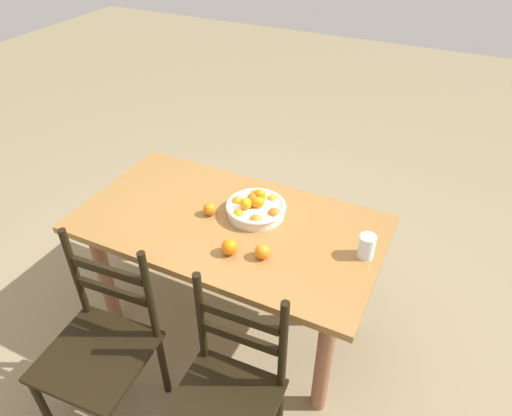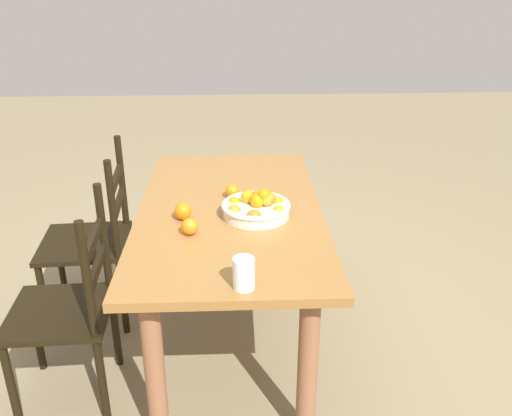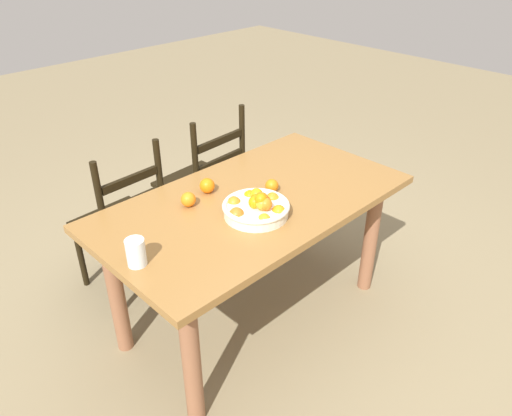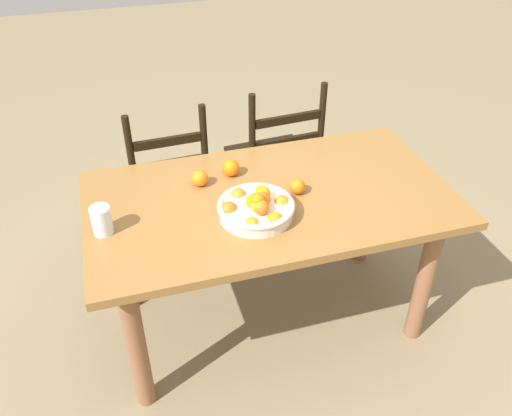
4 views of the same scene
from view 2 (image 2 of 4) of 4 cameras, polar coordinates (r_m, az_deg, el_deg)
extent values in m
plane|color=#857655|center=(2.96, -2.46, -13.56)|extent=(12.00, 12.00, 0.00)
cube|color=olive|center=(2.58, -2.75, -0.34)|extent=(1.58, 0.86, 0.04)
cylinder|color=brown|center=(2.24, 5.45, -16.25)|extent=(0.08, 0.08, 0.73)
cylinder|color=brown|center=(3.35, 2.56, -1.54)|extent=(0.08, 0.08, 0.73)
cylinder|color=brown|center=(2.25, -10.62, -16.47)|extent=(0.08, 0.08, 0.73)
cylinder|color=brown|center=(3.35, -7.75, -1.72)|extent=(0.08, 0.08, 0.73)
cube|color=black|center=(2.53, -19.96, -10.29)|extent=(0.45, 0.45, 0.03)
cylinder|color=black|center=(2.85, -22.11, -11.96)|extent=(0.04, 0.04, 0.43)
cylinder|color=black|center=(2.57, -24.36, -16.73)|extent=(0.04, 0.04, 0.43)
cylinder|color=black|center=(2.76, -14.59, -12.07)|extent=(0.04, 0.04, 0.43)
cylinder|color=black|center=(2.47, -15.89, -17.10)|extent=(0.04, 0.04, 0.43)
cylinder|color=black|center=(2.51, -15.75, -2.92)|extent=(0.04, 0.04, 0.50)
cylinder|color=black|center=(2.19, -17.34, -7.30)|extent=(0.04, 0.04, 0.50)
cube|color=black|center=(2.37, -16.37, -5.90)|extent=(0.34, 0.04, 0.04)
cube|color=black|center=(2.31, -16.73, -3.14)|extent=(0.34, 0.04, 0.04)
cube|color=black|center=(3.06, -17.57, -3.49)|extent=(0.49, 0.49, 0.03)
cylinder|color=black|center=(3.38, -19.87, -5.52)|extent=(0.04, 0.04, 0.44)
cylinder|color=black|center=(3.05, -21.40, -9.21)|extent=(0.04, 0.04, 0.44)
cylinder|color=black|center=(3.31, -13.08, -5.32)|extent=(0.04, 0.04, 0.44)
cylinder|color=black|center=(2.97, -13.82, -9.10)|extent=(0.04, 0.04, 0.44)
cylinder|color=black|center=(3.10, -13.94, 2.80)|extent=(0.04, 0.04, 0.52)
cylinder|color=black|center=(2.73, -14.85, -0.24)|extent=(0.04, 0.04, 0.52)
cube|color=black|center=(2.93, -14.27, 0.55)|extent=(0.37, 0.05, 0.04)
cube|color=black|center=(2.88, -14.54, 2.95)|extent=(0.37, 0.05, 0.04)
cylinder|color=silver|center=(2.47, 0.00, -0.28)|extent=(0.30, 0.30, 0.05)
torus|color=silver|center=(2.46, 0.00, 0.28)|extent=(0.32, 0.32, 0.02)
sphere|color=orange|center=(2.56, -0.13, 1.07)|extent=(0.07, 0.07, 0.07)
sphere|color=orange|center=(2.51, -2.28, 0.49)|extent=(0.06, 0.06, 0.06)
sphere|color=orange|center=(2.42, -2.34, -0.43)|extent=(0.07, 0.07, 0.07)
sphere|color=orange|center=(2.36, -0.21, -1.02)|extent=(0.07, 0.07, 0.07)
sphere|color=orange|center=(2.43, 2.42, -0.39)|extent=(0.06, 0.06, 0.06)
sphere|color=orange|center=(2.51, 2.26, 0.53)|extent=(0.07, 0.07, 0.07)
sphere|color=orange|center=(2.44, 0.85, 1.36)|extent=(0.06, 0.06, 0.06)
sphere|color=orange|center=(2.44, 1.09, 0.90)|extent=(0.06, 0.06, 0.06)
sphere|color=orange|center=(2.45, 0.01, 0.87)|extent=(0.06, 0.06, 0.06)
sphere|color=orange|center=(2.45, 1.38, 1.00)|extent=(0.06, 0.06, 0.06)
sphere|color=orange|center=(2.44, 0.14, 0.71)|extent=(0.06, 0.06, 0.06)
sphere|color=orange|center=(2.47, 0.24, 1.19)|extent=(0.06, 0.06, 0.06)
sphere|color=orange|center=(2.48, -0.90, 1.21)|extent=(0.06, 0.06, 0.06)
sphere|color=orange|center=(2.66, -2.51, 1.76)|extent=(0.07, 0.07, 0.07)
sphere|color=orange|center=(2.31, -7.00, -1.94)|extent=(0.07, 0.07, 0.07)
sphere|color=orange|center=(2.45, -7.71, -0.36)|extent=(0.08, 0.08, 0.08)
cylinder|color=silver|center=(1.92, -1.29, -6.89)|extent=(0.08, 0.08, 0.12)
camera|label=1|loc=(2.20, -58.28, 25.06)|focal=32.19mm
camera|label=3|loc=(1.74, 61.60, 18.07)|focal=34.48mm
camera|label=4|loc=(2.49, 47.22, 23.13)|focal=37.25mm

